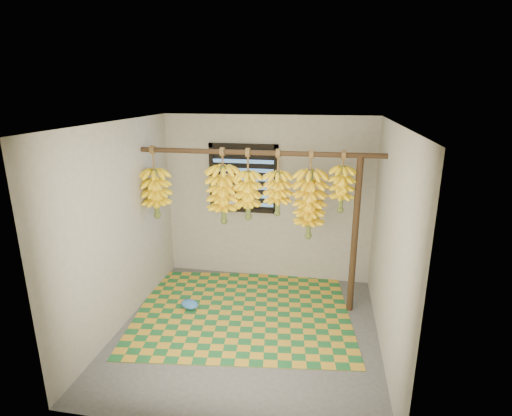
% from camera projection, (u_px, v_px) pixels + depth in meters
% --- Properties ---
extents(floor, '(3.00, 3.00, 0.01)m').
position_uv_depth(floor, '(248.00, 331.00, 4.70)').
color(floor, '#474747').
rests_on(floor, ground).
extents(ceiling, '(3.00, 3.00, 0.01)m').
position_uv_depth(ceiling, '(246.00, 123.00, 4.01)').
color(ceiling, silver).
rests_on(ceiling, wall_back).
extents(wall_back, '(3.00, 0.01, 2.40)m').
position_uv_depth(wall_back, '(268.00, 199.00, 5.78)').
color(wall_back, gray).
rests_on(wall_back, floor).
extents(wall_left, '(0.01, 3.00, 2.40)m').
position_uv_depth(wall_left, '(120.00, 227.00, 4.61)').
color(wall_left, gray).
rests_on(wall_left, floor).
extents(wall_right, '(0.01, 3.00, 2.40)m').
position_uv_depth(wall_right, '(390.00, 244.00, 4.10)').
color(wall_right, gray).
rests_on(wall_right, floor).
extents(window, '(1.00, 0.04, 1.00)m').
position_uv_depth(window, '(243.00, 179.00, 5.72)').
color(window, black).
rests_on(window, wall_back).
extents(hanging_pole, '(3.00, 0.06, 0.06)m').
position_uv_depth(hanging_pole, '(258.00, 153.00, 4.79)').
color(hanging_pole, '#3C2617').
rests_on(hanging_pole, wall_left).
extents(support_post, '(0.08, 0.08, 2.00)m').
position_uv_depth(support_post, '(355.00, 237.00, 4.87)').
color(support_post, '#3C2617').
rests_on(support_post, floor).
extents(woven_mat, '(2.91, 2.45, 0.01)m').
position_uv_depth(woven_mat, '(243.00, 311.00, 5.11)').
color(woven_mat, '#1B5D2C').
rests_on(woven_mat, floor).
extents(plastic_bag, '(0.30, 0.27, 0.10)m').
position_uv_depth(plastic_bag, '(190.00, 304.00, 5.16)').
color(plastic_bag, '#326EBD').
rests_on(plastic_bag, woven_mat).
extents(banana_bunch_a, '(0.37, 0.37, 0.94)m').
position_uv_depth(banana_bunch_a, '(156.00, 193.00, 5.18)').
color(banana_bunch_a, brown).
rests_on(banana_bunch_a, hanging_pole).
extents(banana_bunch_b, '(0.41, 0.41, 0.96)m').
position_uv_depth(banana_bunch_b, '(223.00, 195.00, 5.02)').
color(banana_bunch_b, brown).
rests_on(banana_bunch_b, hanging_pole).
extents(banana_bunch_c, '(0.32, 0.32, 0.89)m').
position_uv_depth(banana_bunch_c, '(248.00, 195.00, 4.96)').
color(banana_bunch_c, brown).
rests_on(banana_bunch_c, hanging_pole).
extents(banana_bunch_d, '(0.33, 0.33, 0.82)m').
position_uv_depth(banana_bunch_d, '(278.00, 193.00, 4.89)').
color(banana_bunch_d, brown).
rests_on(banana_bunch_d, hanging_pole).
extents(banana_bunch_e, '(0.39, 0.39, 1.09)m').
position_uv_depth(banana_bunch_e, '(309.00, 204.00, 4.86)').
color(banana_bunch_e, brown).
rests_on(banana_bunch_e, hanging_pole).
extents(banana_bunch_f, '(0.29, 0.29, 0.73)m').
position_uv_depth(banana_bunch_f, '(342.00, 189.00, 4.73)').
color(banana_bunch_f, brown).
rests_on(banana_bunch_f, hanging_pole).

